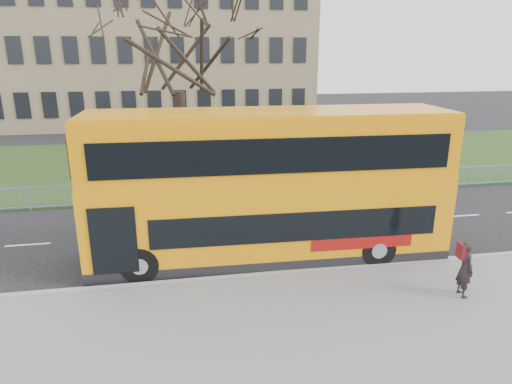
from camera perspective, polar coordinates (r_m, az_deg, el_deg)
ground at (r=16.45m, az=2.47°, el=-7.87°), size 120.00×120.00×0.00m
pavement at (r=10.93m, az=10.73°, el=-22.46°), size 80.00×10.50×0.12m
kerb at (r=15.07m, az=3.76°, el=-10.09°), size 80.00×0.20×0.14m
grass_verge at (r=29.83m, az=-3.45°, el=3.80°), size 80.00×15.40×0.08m
guard_railing at (r=22.33m, az=-1.15°, el=0.53°), size 40.00×0.12×1.10m
bare_tree at (r=24.55m, az=-9.68°, el=14.43°), size 8.09×8.09×11.56m
civic_building at (r=49.55m, az=-12.58°, el=16.93°), size 30.00×15.00×14.00m
yellow_bus at (r=15.42m, az=1.63°, el=1.17°), size 12.13×3.21×5.05m
pedestrian at (r=14.63m, az=24.67°, el=-8.75°), size 0.42×0.63×1.68m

